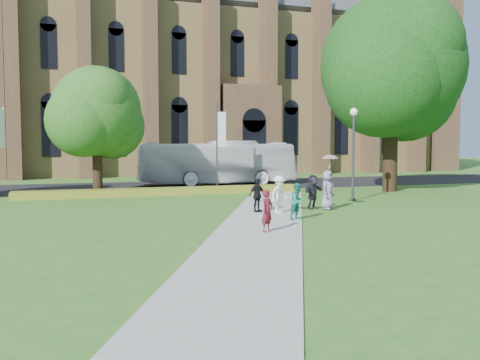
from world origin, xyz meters
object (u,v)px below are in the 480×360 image
object	(u,v)px
pedestrian_0	(267,211)
large_tree	(392,67)
tour_coach	(217,163)
streetlamp	(353,143)

from	to	relation	value
pedestrian_0	large_tree	bearing A→B (deg)	7.99
tour_coach	pedestrian_0	bearing A→B (deg)	170.38
streetlamp	tour_coach	world-z (taller)	streetlamp
streetlamp	pedestrian_0	size ratio (longest dim) A/B	3.41
large_tree	pedestrian_0	bearing A→B (deg)	-137.12
large_tree	pedestrian_0	xyz separation A→B (m)	(-14.06, -13.05, -7.56)
streetlamp	large_tree	world-z (taller)	large_tree
tour_coach	pedestrian_0	world-z (taller)	tour_coach
tour_coach	streetlamp	bearing A→B (deg)	-161.21
streetlamp	pedestrian_0	world-z (taller)	streetlamp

